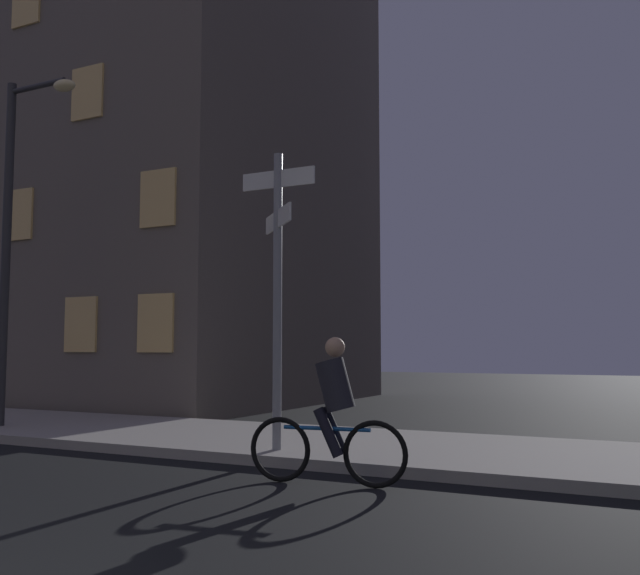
% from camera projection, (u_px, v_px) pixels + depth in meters
% --- Properties ---
extents(sidewalk_kerb, '(40.00, 3.49, 0.14)m').
position_uv_depth(sidewalk_kerb, '(363.00, 447.00, 10.19)').
color(sidewalk_kerb, '#9E9991').
rests_on(sidewalk_kerb, ground_plane).
extents(signpost, '(1.13, 0.89, 4.02)m').
position_uv_depth(signpost, '(278.00, 276.00, 9.64)').
color(signpost, gray).
rests_on(signpost, sidewalk_kerb).
extents(street_lamp, '(1.60, 0.28, 6.13)m').
position_uv_depth(street_lamp, '(15.00, 220.00, 12.57)').
color(street_lamp, '#2D2D30').
rests_on(street_lamp, sidewalk_kerb).
extents(cyclist, '(1.81, 0.37, 1.61)m').
position_uv_depth(cyclist, '(331.00, 416.00, 7.77)').
color(cyclist, black).
rests_on(cyclist, ground_plane).
extents(building_left_block, '(8.22, 9.84, 13.35)m').
position_uv_depth(building_left_block, '(186.00, 169.00, 20.62)').
color(building_left_block, '#6B6056').
rests_on(building_left_block, ground_plane).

